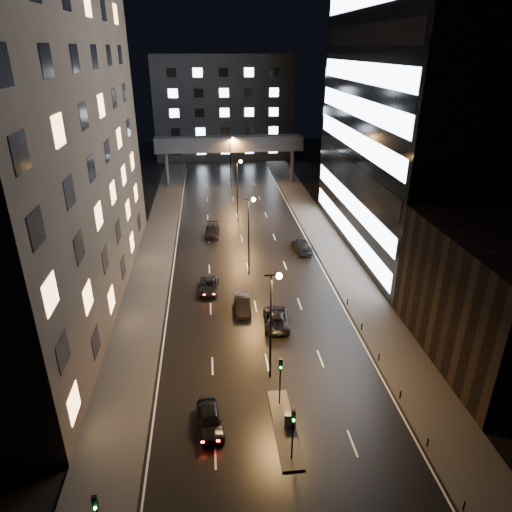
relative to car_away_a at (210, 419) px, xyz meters
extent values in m
plane|color=black|center=(5.30, 37.31, -0.75)|extent=(160.00, 160.00, 0.00)
cube|color=#383533|center=(-7.20, 32.31, -0.68)|extent=(5.00, 110.00, 0.15)
cube|color=#383533|center=(17.80, 32.31, -0.68)|extent=(5.00, 110.00, 0.15)
cube|color=#2D2319|center=(-17.20, 21.31, 19.25)|extent=(15.00, 48.00, 40.00)
cube|color=black|center=(25.30, 6.31, 5.25)|extent=(10.00, 18.00, 12.00)
cube|color=black|center=(30.30, 33.31, 21.75)|extent=(20.00, 36.00, 45.00)
cube|color=#333335|center=(5.30, 95.31, 11.75)|extent=(34.00, 14.00, 25.00)
cube|color=#333335|center=(5.30, 67.31, 7.75)|extent=(30.00, 3.00, 3.00)
cylinder|color=#333335|center=(-7.70, 67.31, 2.75)|extent=(0.80, 0.80, 7.00)
cylinder|color=#333335|center=(18.30, 67.31, 2.75)|extent=(0.80, 0.80, 7.00)
cube|color=#383533|center=(5.60, -0.69, -0.68)|extent=(1.60, 8.00, 0.15)
cylinder|color=black|center=(5.60, 1.81, 1.15)|extent=(0.12, 0.12, 3.50)
cube|color=black|center=(5.60, 1.81, 3.35)|extent=(0.28, 0.22, 0.90)
sphere|color=#0CFF33|center=(5.60, 1.67, 3.07)|extent=(0.18, 0.18, 0.18)
cylinder|color=black|center=(5.60, -3.69, 1.15)|extent=(0.12, 0.12, 3.50)
cube|color=black|center=(5.60, -3.69, 3.35)|extent=(0.28, 0.22, 0.90)
sphere|color=#0CFF33|center=(5.60, -3.83, 3.07)|extent=(0.18, 0.18, 0.18)
cube|color=black|center=(-6.20, -8.69, 3.20)|extent=(0.28, 0.22, 0.90)
sphere|color=#0CFF33|center=(-6.20, -8.83, 2.92)|extent=(0.18, 0.18, 0.18)
cylinder|color=black|center=(15.50, -8.69, -0.30)|extent=(0.12, 0.12, 0.90)
cylinder|color=black|center=(15.50, -3.69, -0.30)|extent=(0.12, 0.12, 0.90)
cylinder|color=black|center=(15.50, 1.31, -0.30)|extent=(0.12, 0.12, 0.90)
cylinder|color=black|center=(15.50, 6.31, -0.30)|extent=(0.12, 0.12, 0.90)
cylinder|color=black|center=(15.50, 11.31, -0.30)|extent=(0.12, 0.12, 0.90)
cylinder|color=black|center=(15.50, 16.31, -0.30)|extent=(0.12, 0.12, 0.90)
cylinder|color=black|center=(5.30, 5.31, 4.25)|extent=(0.18, 0.18, 10.00)
cylinder|color=black|center=(5.30, 5.31, 9.25)|extent=(1.20, 0.12, 0.12)
sphere|color=#FF9E38|center=(5.90, 5.31, 9.15)|extent=(0.50, 0.50, 0.50)
cylinder|color=black|center=(5.30, 25.31, 4.25)|extent=(0.18, 0.18, 10.00)
cylinder|color=black|center=(5.30, 25.31, 9.25)|extent=(1.20, 0.12, 0.12)
sphere|color=#FF9E38|center=(5.90, 25.31, 9.15)|extent=(0.50, 0.50, 0.50)
cylinder|color=black|center=(5.30, 45.31, 4.25)|extent=(0.18, 0.18, 10.00)
cylinder|color=black|center=(5.30, 45.31, 9.25)|extent=(1.20, 0.12, 0.12)
sphere|color=#FF9E38|center=(5.90, 45.31, 9.15)|extent=(0.50, 0.50, 0.50)
cylinder|color=black|center=(5.30, 65.31, 4.25)|extent=(0.18, 0.18, 10.00)
cylinder|color=black|center=(5.30, 65.31, 9.25)|extent=(1.20, 0.12, 0.12)
sphere|color=#FF9E38|center=(5.90, 65.31, 9.15)|extent=(0.50, 0.50, 0.50)
imported|color=black|center=(0.00, 0.00, 0.00)|extent=(2.28, 4.59, 1.50)
imported|color=black|center=(3.80, 16.73, 0.02)|extent=(1.72, 4.73, 1.55)
imported|color=black|center=(0.18, 21.40, -0.10)|extent=(2.46, 4.81, 1.30)
imported|color=black|center=(0.95, 38.95, 0.01)|extent=(2.47, 5.38, 1.52)
imported|color=black|center=(7.04, 13.48, 0.01)|extent=(2.97, 5.67, 1.52)
imported|color=black|center=(13.48, 31.82, 0.03)|extent=(2.39, 5.47, 1.56)
cube|color=#4F4F52|center=(6.00, -0.70, 0.01)|extent=(0.90, 0.59, 1.22)
camera|label=1|loc=(0.68, -26.35, 25.58)|focal=32.00mm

